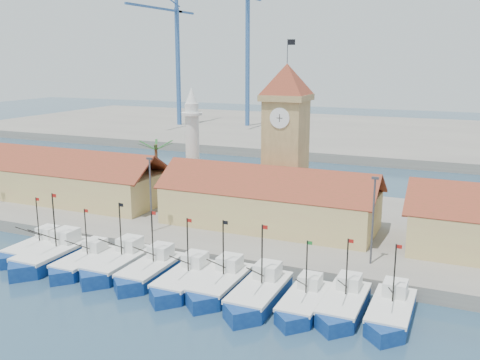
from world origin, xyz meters
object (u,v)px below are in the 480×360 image
at_px(boat_0, 35,249).
at_px(boat_5, 184,282).
at_px(minaret, 192,143).
at_px(clock_tower, 286,136).

xyz_separation_m(boat_0, boat_5, (19.96, -1.14, 0.03)).
relative_size(boat_0, minaret, 0.57).
relative_size(boat_0, clock_tower, 0.41).
bearing_deg(boat_0, minaret, 74.37).
height_order(boat_0, minaret, minaret).
xyz_separation_m(boat_0, minaret, (6.96, 24.87, 9.01)).
height_order(boat_0, clock_tower, clock_tower).
bearing_deg(clock_tower, minaret, 172.39).
height_order(boat_5, clock_tower, clock_tower).
distance_m(boat_0, clock_tower, 33.64).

